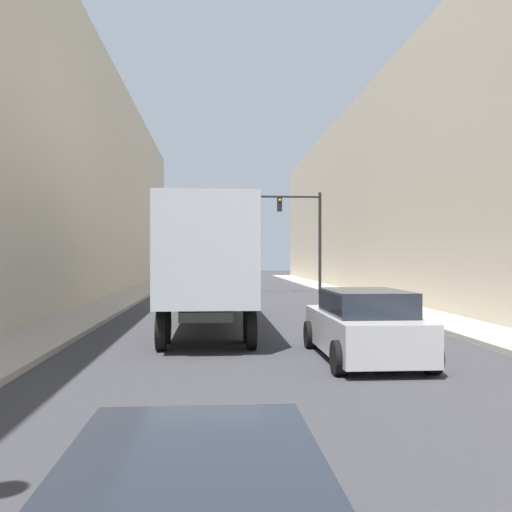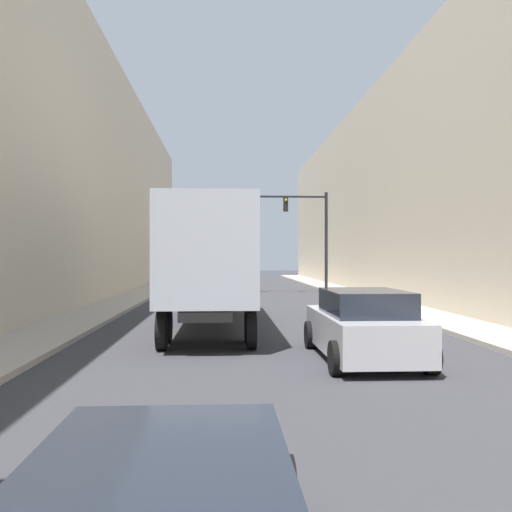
{
  "view_description": "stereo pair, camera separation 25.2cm",
  "coord_description": "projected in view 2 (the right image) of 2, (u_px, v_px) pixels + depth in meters",
  "views": [
    {
      "loc": [
        -1.58,
        1.33,
        2.37
      ],
      "look_at": [
        -0.53,
        15.65,
        2.39
      ],
      "focal_mm": 40.0,
      "sensor_mm": 36.0,
      "label": 1
    },
    {
      "loc": [
        -1.33,
        1.32,
        2.37
      ],
      "look_at": [
        -0.53,
        15.65,
        2.39
      ],
      "focal_mm": 40.0,
      "sensor_mm": 36.0,
      "label": 2
    }
  ],
  "objects": [
    {
      "name": "suv_car",
      "position": [
        363.0,
        326.0,
        13.09
      ],
      "size": [
        2.16,
        4.72,
        1.61
      ],
      "color": "#B7B7BC",
      "rests_on": "ground"
    },
    {
      "name": "building_left",
      "position": [
        36.0,
        163.0,
        28.13
      ],
      "size": [
        6.0,
        80.0,
        13.99
      ],
      "color": "beige",
      "rests_on": "ground"
    },
    {
      "name": "building_right",
      "position": [
        457.0,
        179.0,
        29.31
      ],
      "size": [
        6.0,
        80.0,
        12.72
      ],
      "color": "beige",
      "rests_on": "ground"
    },
    {
      "name": "sidewalk_right",
      "position": [
        378.0,
        302.0,
        29.07
      ],
      "size": [
        2.17,
        80.0,
        0.15
      ],
      "color": "#B2A899",
      "rests_on": "ground"
    },
    {
      "name": "semi_truck",
      "position": [
        212.0,
        260.0,
        20.49
      ],
      "size": [
        2.57,
        14.62,
        3.97
      ],
      "color": "#B2B7C1",
      "rests_on": "ground"
    },
    {
      "name": "sidewalk_left",
      "position": [
        120.0,
        303.0,
        28.35
      ],
      "size": [
        2.17,
        80.0,
        0.15
      ],
      "color": "#B2A899",
      "rests_on": "ground"
    },
    {
      "name": "traffic_signal_gantry",
      "position": [
        296.0,
        222.0,
        36.96
      ],
      "size": [
        8.05,
        0.35,
        6.57
      ],
      "color": "black",
      "rests_on": "ground"
    }
  ]
}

